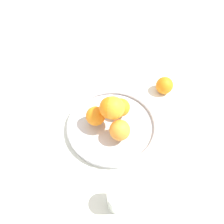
% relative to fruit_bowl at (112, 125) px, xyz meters
% --- Properties ---
extents(ground_plane, '(4.00, 4.00, 0.00)m').
position_rel_fruit_bowl_xyz_m(ground_plane, '(0.00, 0.00, -0.01)').
color(ground_plane, silver).
extents(fruit_bowl, '(0.33, 0.33, 0.03)m').
position_rel_fruit_bowl_xyz_m(fruit_bowl, '(0.00, 0.00, 0.00)').
color(fruit_bowl, silver).
rests_on(fruit_bowl, ground_plane).
extents(orange_pile, '(0.16, 0.16, 0.13)m').
position_rel_fruit_bowl_xyz_m(orange_pile, '(0.00, 0.00, 0.08)').
color(orange_pile, orange).
rests_on(orange_pile, fruit_bowl).
extents(stray_orange, '(0.07, 0.07, 0.07)m').
position_rel_fruit_bowl_xyz_m(stray_orange, '(-0.28, -0.03, 0.02)').
color(stray_orange, orange).
rests_on(stray_orange, ground_plane).
extents(drinking_glass, '(0.06, 0.06, 0.09)m').
position_rel_fruit_bowl_xyz_m(drinking_glass, '(0.14, 0.23, 0.03)').
color(drinking_glass, silver).
rests_on(drinking_glass, ground_plane).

